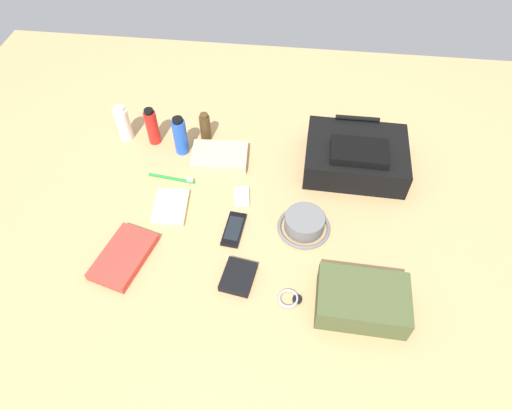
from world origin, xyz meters
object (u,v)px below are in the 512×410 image
cologne_bottle (205,127)px  sunscreen_spray (152,127)px  paperback_novel (124,257)px  wristwatch (289,299)px  notepad (170,207)px  cell_phone (234,229)px  toiletry_pouch (362,299)px  media_player (242,197)px  backpack (356,156)px  deodorant_spray (180,136)px  folded_towel (220,157)px  toothpaste_tube (123,124)px  wallet (238,277)px  toothbrush (174,178)px  bucket_hat (304,224)px

cologne_bottle → sunscreen_spray: bearing=-168.8°
paperback_novel → wristwatch: bearing=-8.8°
notepad → cell_phone: bearing=-20.6°
toiletry_pouch → notepad: bearing=155.0°
media_player → wristwatch: size_ratio=1.28×
backpack → wristwatch: (-0.19, -0.55, -0.05)m
deodorant_spray → media_player: 0.33m
backpack → paperback_novel: 0.85m
toiletry_pouch → folded_towel: (-0.49, 0.53, -0.02)m
cell_phone → notepad: (-0.22, 0.07, 0.00)m
notepad → folded_towel: bearing=58.3°
cologne_bottle → paperback_novel: cologne_bottle is taller
deodorant_spray → toothpaste_tube: bearing=168.2°
deodorant_spray → folded_towel: (0.15, -0.03, -0.06)m
sunscreen_spray → folded_towel: bearing=-15.7°
backpack → wallet: (-0.35, -0.50, -0.04)m
cologne_bottle → notepad: 0.36m
notepad → folded_towel: (0.13, 0.24, 0.01)m
wristwatch → notepad: 0.51m
wristwatch → toothbrush: (-0.43, 0.42, 0.00)m
cell_phone → wristwatch: 0.30m
toothpaste_tube → paperback_novel: (0.15, -0.53, -0.06)m
backpack → wristwatch: size_ratio=5.04×
wallet → folded_towel: folded_towel is taller
sunscreen_spray → wallet: bearing=-54.5°
deodorant_spray → cell_phone: bearing=-54.6°
bucket_hat → deodorant_spray: deodorant_spray is taller
backpack → bucket_hat: (-0.17, -0.30, -0.03)m
backpack → paperback_novel: (-0.71, -0.48, -0.04)m
deodorant_spray → cologne_bottle: deodorant_spray is taller
cologne_bottle → toothbrush: (-0.07, -0.22, -0.05)m
paperback_novel → toothbrush: paperback_novel is taller
wallet → cell_phone: bearing=111.7°
notepad → wallet: bearing=-46.5°
cell_phone → folded_towel: (-0.10, 0.31, 0.01)m
sunscreen_spray → wallet: 0.69m
media_player → toothbrush: (-0.25, 0.06, 0.00)m
sunscreen_spray → notepad: size_ratio=1.00×
sunscreen_spray → cologne_bottle: size_ratio=1.28×
cologne_bottle → toothbrush: size_ratio=0.69×
cell_phone → toothpaste_tube: bearing=140.4°
cologne_bottle → notepad: cologne_bottle is taller
cologne_bottle → wristwatch: size_ratio=1.65×
toiletry_pouch → deodorant_spray: 0.85m
toiletry_pouch → wallet: (-0.35, 0.05, -0.03)m
deodorant_spray → media_player: size_ratio=1.70×
toothpaste_tube → folded_towel: size_ratio=0.72×
sunscreen_spray → notepad: bearing=-67.0°
bucket_hat → sunscreen_spray: sunscreen_spray is taller
sunscreen_spray → toothbrush: (0.12, -0.19, -0.07)m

